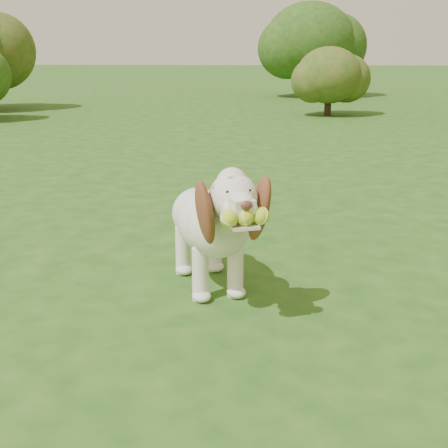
{
  "coord_description": "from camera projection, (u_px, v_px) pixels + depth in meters",
  "views": [
    {
      "loc": [
        -0.05,
        -2.45,
        1.21
      ],
      "look_at": [
        -0.25,
        0.33,
        0.41
      ],
      "focal_mm": 50.0,
      "sensor_mm": 36.0,
      "label": 1
    }
  ],
  "objects": [
    {
      "name": "ground",
      "position": [
        276.0,
        338.0,
        2.68
      ],
      "size": [
        80.0,
        80.0,
        0.0
      ],
      "primitive_type": "plane",
      "color": "#1C4A15",
      "rests_on": "ground"
    },
    {
      "name": "shrub_i",
      "position": [
        310.0,
        41.0,
        15.02
      ],
      "size": [
        2.17,
        2.17,
        2.25
      ],
      "color": "#382314",
      "rests_on": "ground"
    },
    {
      "name": "shrub_c",
      "position": [
        329.0,
        75.0,
        11.04
      ],
      "size": [
        1.17,
        1.17,
        1.21
      ],
      "color": "#382314",
      "rests_on": "ground"
    },
    {
      "name": "dog",
      "position": [
        212.0,
        220.0,
        3.11
      ],
      "size": [
        0.61,
        1.05,
        0.7
      ],
      "rotation": [
        0.0,
        0.0,
        0.35
      ],
      "color": "white",
      "rests_on": "ground"
    }
  ]
}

